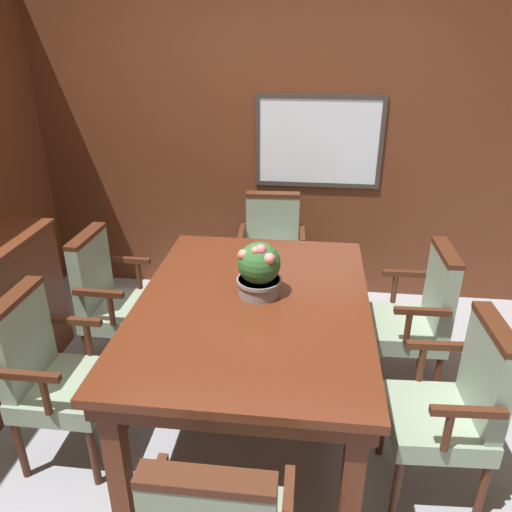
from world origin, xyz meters
TOP-DOWN VIEW (x-y plane):
  - ground_plane at (0.00, 0.00)m, footprint 14.00×14.00m
  - wall_back at (0.00, 1.78)m, footprint 7.20×0.08m
  - dining_table at (0.05, 0.14)m, footprint 1.25×1.73m
  - chair_right_far at (1.01, 0.53)m, footprint 0.46×0.51m
  - chair_head_far at (0.05, 1.37)m, footprint 0.52×0.47m
  - chair_left_far at (-0.92, 0.52)m, footprint 0.46×0.51m
  - chair_right_near at (1.05, -0.26)m, footprint 0.47×0.52m
  - chair_left_near at (-0.94, -0.26)m, footprint 0.45×0.50m
  - potted_plant at (0.07, 0.22)m, footprint 0.25×0.25m

SIDE VIEW (x-z plane):
  - ground_plane at x=0.00m, z-range 0.00..0.00m
  - chair_right_far at x=1.01m, z-range 0.05..1.01m
  - chair_head_far at x=0.05m, z-range 0.05..1.01m
  - chair_left_far at x=-0.92m, z-range 0.05..1.01m
  - chair_right_near at x=1.05m, z-range 0.05..1.01m
  - chair_left_near at x=-0.94m, z-range 0.05..1.01m
  - dining_table at x=0.05m, z-range 0.30..1.07m
  - potted_plant at x=0.07m, z-range 0.77..1.09m
  - wall_back at x=0.00m, z-range 0.00..2.45m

